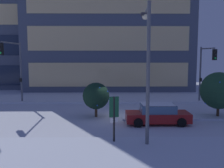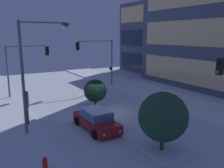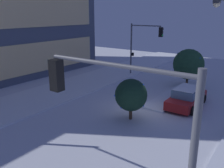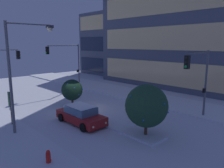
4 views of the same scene
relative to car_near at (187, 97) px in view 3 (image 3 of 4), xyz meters
name	(u,v)px [view 3 (image 3 of 4)]	position (x,y,z in m)	size (l,w,h in m)	color
ground	(141,112)	(-3.12, 2.28, -0.71)	(52.00, 52.00, 0.00)	silver
curb_strip_far	(61,90)	(-3.12, 10.65, -0.64)	(52.00, 5.20, 0.14)	silver
median_strip	(175,94)	(1.98, 1.72, -0.64)	(9.00, 1.80, 0.14)	silver
car_near	(187,97)	(0.00, 0.00, 0.00)	(4.73, 2.07, 1.49)	maroon
traffic_light_corner_near_left	(122,123)	(-12.69, -2.36, 3.42)	(0.32, 4.77, 5.86)	#565960
traffic_light_corner_far_right	(143,41)	(6.15, 7.34, 3.28)	(0.32, 3.95, 5.84)	#565960
decorated_tree_median	(188,64)	(5.19, 1.78, 1.50)	(2.94, 2.94, 3.68)	#473323
decorated_tree_left_of_median	(131,95)	(-4.60, 2.24, 1.01)	(2.17, 2.16, 2.81)	#473323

